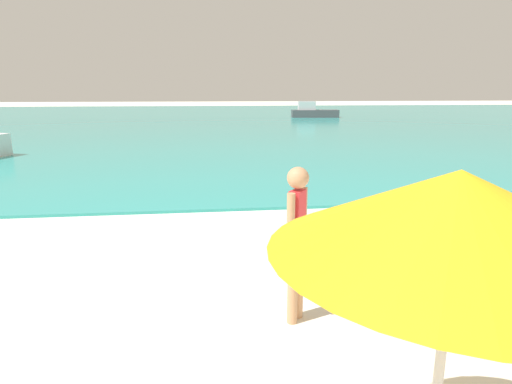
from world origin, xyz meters
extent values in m
cube|color=teal|center=(0.00, 41.27, 0.03)|extent=(160.00, 60.00, 0.06)
cylinder|color=tan|center=(0.26, 7.01, 0.41)|extent=(0.11, 0.11, 0.82)
cylinder|color=tan|center=(0.17, 6.90, 0.41)|extent=(0.11, 0.11, 0.82)
cube|color=red|center=(0.22, 6.96, 1.12)|extent=(0.21, 0.22, 0.61)
sphere|color=tan|center=(0.22, 6.96, 1.56)|extent=(0.22, 0.22, 0.22)
cylinder|color=tan|center=(0.31, 7.08, 1.16)|extent=(0.08, 0.08, 0.55)
cylinder|color=tan|center=(0.13, 6.83, 1.16)|extent=(0.08, 0.08, 0.55)
cylinder|color=orange|center=(0.90, 7.74, 0.01)|extent=(0.25, 0.25, 0.03)
cube|color=#4C4C51|center=(9.13, 40.69, 0.39)|extent=(4.23, 1.71, 0.66)
cube|color=silver|center=(8.39, 40.76, 1.09)|extent=(1.57, 1.06, 0.74)
cylinder|color=#B7B7BC|center=(0.43, 4.60, 1.02)|extent=(0.05, 0.05, 2.04)
cone|color=yellow|center=(0.43, 4.60, 1.87)|extent=(1.73, 1.73, 0.39)
camera|label=1|loc=(-0.70, 2.85, 2.41)|focal=30.11mm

